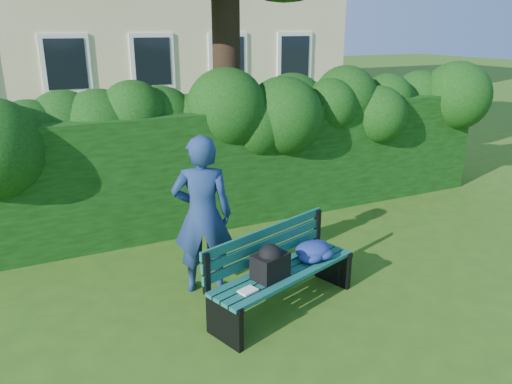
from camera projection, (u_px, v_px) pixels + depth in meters
name	position (u px, v px, depth m)	size (l,w,h in m)	color
ground	(277.00, 278.00, 6.23)	(80.00, 80.00, 0.00)	#305817
hedge	(211.00, 166.00, 7.82)	(10.00, 1.00, 1.80)	black
park_bench	(287.00, 264.00, 5.47)	(1.91, 1.10, 0.89)	#0D413C
man_reading	(202.00, 215.00, 5.68)	(0.68, 0.45, 1.87)	navy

